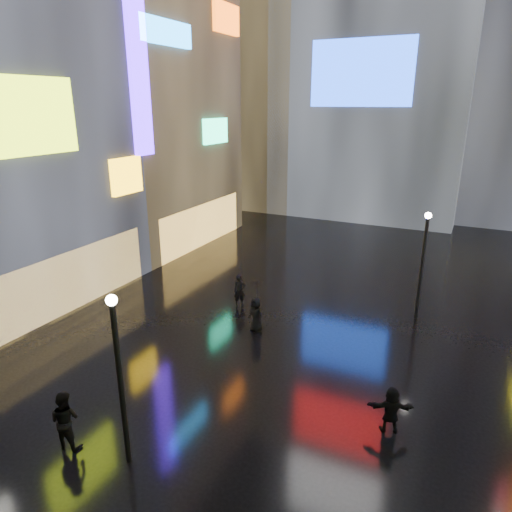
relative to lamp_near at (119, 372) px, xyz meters
The scene contains 10 objects.
ground 13.34m from the lamp_near, 82.45° to the left, with size 140.00×140.00×0.00m, color black.
building_left_far 25.01m from the lamp_near, 127.06° to the left, with size 10.28×12.00×22.00m.
tower_flank_left 38.34m from the lamp_near, 109.40° to the left, with size 10.00×10.00×26.00m, color black.
lamp_near is the anchor object (origin of this frame).
lamp_far 14.56m from the lamp_near, 64.76° to the left, with size 0.30×0.30×5.20m.
pedestrian_1 2.87m from the lamp_near, behind, with size 0.91×0.71×1.87m, color black.
pedestrian_4 8.99m from the lamp_near, 90.95° to the left, with size 0.78×0.51×1.59m, color black.
pedestrian_5 8.25m from the lamp_near, 34.92° to the left, with size 1.43×0.46×1.55m, color black.
pedestrian_6 11.17m from the lamp_near, 100.78° to the left, with size 0.60×0.39×1.63m, color black.
umbrella_2 8.77m from the lamp_near, 90.95° to the left, with size 0.91×0.93×0.83m, color black.
Camera 1 is at (6.22, -0.84, 9.81)m, focal length 32.00 mm.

